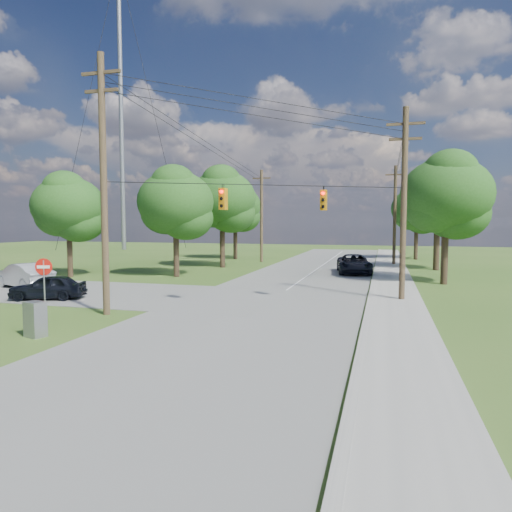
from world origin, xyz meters
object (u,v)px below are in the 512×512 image
(pole_north_w, at_px, (261,215))
(car_cross_dark, at_px, (48,287))
(control_cabinet, at_px, (35,319))
(do_not_enter_sign, at_px, (44,273))
(pole_sw, at_px, (104,181))
(pole_north_e, at_px, (395,214))
(pole_ne, at_px, (404,201))
(car_cross_silver, at_px, (24,275))
(car_main_north, at_px, (354,264))

(pole_north_w, distance_m, car_cross_dark, 27.75)
(control_cabinet, height_order, do_not_enter_sign, do_not_enter_sign)
(pole_sw, height_order, do_not_enter_sign, pole_sw)
(pole_north_e, bearing_deg, control_cabinet, -111.85)
(pole_ne, xyz_separation_m, pole_north_e, (-0.00, 22.00, -0.34))
(do_not_enter_sign, bearing_deg, car_cross_silver, 122.19)
(pole_ne, relative_size, car_main_north, 1.83)
(do_not_enter_sign, bearing_deg, control_cabinet, -69.00)
(pole_ne, xyz_separation_m, car_main_north, (-3.40, 13.08, -4.64))
(car_cross_dark, relative_size, control_cabinet, 3.01)
(pole_sw, bearing_deg, car_main_north, 63.97)
(car_cross_dark, bearing_deg, car_cross_silver, -144.63)
(car_main_north, bearing_deg, do_not_enter_sign, -132.33)
(pole_north_w, bearing_deg, car_cross_silver, -112.66)
(pole_north_w, xyz_separation_m, car_main_north, (10.50, -8.92, -4.30))
(pole_north_e, bearing_deg, car_main_north, -110.86)
(car_cross_silver, bearing_deg, car_cross_dark, 75.20)
(pole_ne, bearing_deg, do_not_enter_sign, -156.73)
(pole_north_e, xyz_separation_m, control_cabinet, (-13.63, -34.00, -4.46))
(pole_north_w, relative_size, car_main_north, 1.74)
(car_cross_dark, relative_size, car_main_north, 0.70)
(do_not_enter_sign, bearing_deg, pole_north_w, 67.31)
(pole_north_e, distance_m, car_cross_silver, 33.72)
(pole_ne, relative_size, pole_north_e, 1.05)
(pole_sw, relative_size, car_cross_dark, 2.97)
(car_main_north, bearing_deg, pole_sw, -124.44)
(do_not_enter_sign, bearing_deg, pole_ne, 6.91)
(control_cabinet, relative_size, do_not_enter_sign, 0.52)
(car_main_north, height_order, do_not_enter_sign, do_not_enter_sign)
(car_cross_dark, xyz_separation_m, car_main_north, (15.66, 17.98, 0.11))
(pole_ne, height_order, pole_north_w, pole_ne)
(pole_north_e, height_order, car_main_north, pole_north_e)
(pole_ne, bearing_deg, car_cross_silver, -176.22)
(pole_north_e, xyz_separation_m, pole_north_w, (-13.90, 0.00, 0.00))
(car_cross_silver, bearing_deg, pole_ne, 114.45)
(car_cross_dark, bearing_deg, do_not_enter_sign, 18.34)
(car_cross_dark, height_order, car_main_north, car_main_north)
(pole_sw, distance_m, car_cross_silver, 13.04)
(car_cross_silver, bearing_deg, pole_north_e, 155.46)
(pole_sw, distance_m, pole_north_e, 32.55)
(car_cross_dark, height_order, do_not_enter_sign, do_not_enter_sign)
(pole_north_e, relative_size, car_cross_dark, 2.48)
(car_cross_silver, bearing_deg, car_main_north, 146.43)
(pole_ne, bearing_deg, car_cross_dark, -165.57)
(car_cross_silver, bearing_deg, pole_north_w, 178.01)
(pole_sw, xyz_separation_m, do_not_enter_sign, (-3.66, 0.22, -4.38))
(pole_north_w, relative_size, do_not_enter_sign, 3.91)
(car_cross_dark, relative_size, car_cross_silver, 0.81)
(pole_north_w, height_order, do_not_enter_sign, pole_north_w)
(car_cross_dark, xyz_separation_m, car_cross_silver, (-4.68, 3.33, 0.13))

